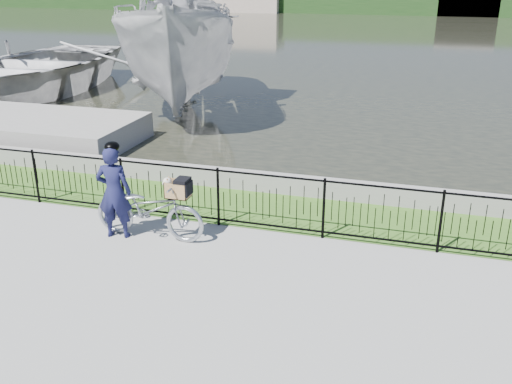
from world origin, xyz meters
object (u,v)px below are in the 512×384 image
(cyclist, at_px, (114,191))
(boat_far, at_px, (39,66))
(bicycle_rig, at_px, (150,209))
(boat_near, at_px, (182,49))

(cyclist, bearing_deg, boat_far, 130.91)
(bicycle_rig, height_order, boat_near, boat_near)
(bicycle_rig, xyz_separation_m, boat_far, (-10.21, 10.94, 0.44))
(bicycle_rig, xyz_separation_m, boat_near, (-3.47, 9.65, 1.49))
(boat_near, bearing_deg, boat_far, 169.15)
(cyclist, xyz_separation_m, boat_far, (-9.60, 11.07, 0.12))
(cyclist, distance_m, boat_far, 14.65)
(bicycle_rig, distance_m, boat_far, 14.97)
(cyclist, height_order, boat_near, boat_near)
(boat_near, distance_m, boat_far, 6.94)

